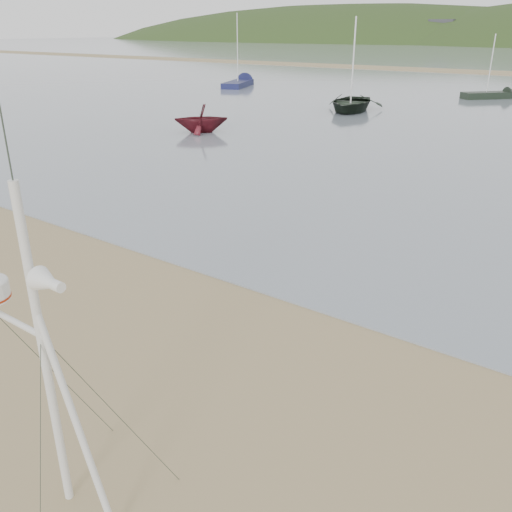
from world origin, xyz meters
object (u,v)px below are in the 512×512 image
Objects in this scene: boat_red at (201,105)px; sailboat_blue_near at (243,82)px; mast_rig at (49,420)px; sailboat_dark_mid at (499,95)px; boat_dark at (353,70)px.

boat_red is 0.39× the size of sailboat_blue_near.
sailboat_dark_mid is at bearing 97.86° from mast_rig.
sailboat_dark_mid is (8.75, 25.27, -1.12)m from boat_red.
mast_rig is at bearing -82.14° from sailboat_dark_mid.
boat_red is (-14.88, 19.16, 0.29)m from mast_rig.
boat_red is at bearing -109.09° from sailboat_dark_mid.
mast_rig is 0.65× the size of sailboat_blue_near.
mast_rig is 1.70× the size of boat_red.
boat_red is (-2.67, -11.83, -1.24)m from boat_dark.
sailboat_blue_near is (-16.82, 10.13, -2.35)m from boat_dark.
sailboat_dark_mid is (22.90, 3.31, 0.00)m from sailboat_blue_near.
sailboat_blue_near is (-14.15, 21.96, -1.12)m from boat_red.
boat_dark is at bearing 111.51° from mast_rig.
mast_rig is at bearing -6.04° from boat_red.
mast_rig is 0.92× the size of sailboat_dark_mid.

